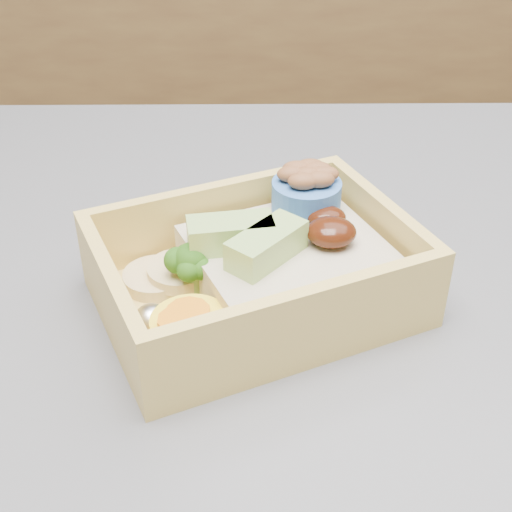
{
  "coord_description": "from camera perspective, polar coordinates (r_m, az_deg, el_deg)",
  "views": [
    {
      "loc": [
        -0.17,
        -0.27,
        1.16
      ],
      "look_at": [
        -0.17,
        0.04,
        0.95
      ],
      "focal_mm": 50.0,
      "sensor_mm": 36.0,
      "label": 1
    }
  ],
  "objects": [
    {
      "name": "bento_box",
      "position": [
        0.38,
        0.59,
        -0.96
      ],
      "size": [
        0.2,
        0.17,
        0.06
      ],
      "rotation": [
        0.0,
        0.0,
        0.42
      ],
      "color": "#DCB95A",
      "rests_on": "island"
    }
  ]
}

